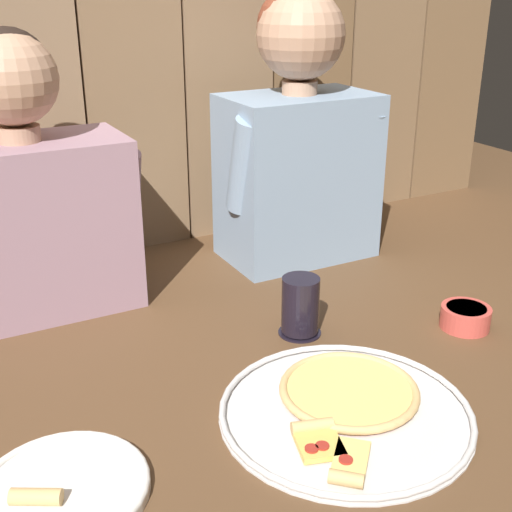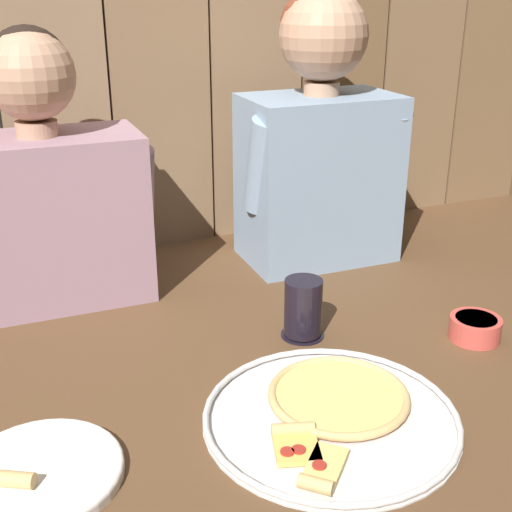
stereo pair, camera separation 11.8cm
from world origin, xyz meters
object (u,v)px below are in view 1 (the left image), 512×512
(drinking_glass, at_px, (300,307))
(diner_left, at_px, (27,195))
(pizza_tray, at_px, (346,406))
(dinner_plate, at_px, (63,488))
(dipping_bowl, at_px, (466,316))
(diner_right, at_px, (298,135))

(drinking_glass, bearing_deg, diner_left, 139.83)
(pizza_tray, xyz_separation_m, drinking_glass, (0.07, 0.25, 0.05))
(dinner_plate, bearing_deg, dipping_bowl, 6.66)
(dinner_plate, height_order, dipping_bowl, dipping_bowl)
(drinking_glass, bearing_deg, dipping_bowl, -23.93)
(drinking_glass, distance_m, diner_left, 0.57)
(pizza_tray, xyz_separation_m, dinner_plate, (-0.44, 0.02, -0.00))
(pizza_tray, height_order, drinking_glass, drinking_glass)
(diner_left, height_order, diner_right, diner_right)
(dinner_plate, bearing_deg, diner_right, 39.02)
(dipping_bowl, distance_m, diner_left, 0.88)
(drinking_glass, bearing_deg, diner_right, 59.79)
(dipping_bowl, bearing_deg, dinner_plate, -173.34)
(dinner_plate, xyz_separation_m, drinking_glass, (0.51, 0.23, 0.05))
(pizza_tray, xyz_separation_m, diner_right, (0.27, 0.60, 0.29))
(pizza_tray, height_order, dinner_plate, dinner_plate)
(drinking_glass, distance_m, dipping_bowl, 0.33)
(dinner_plate, relative_size, dipping_bowl, 2.39)
(pizza_tray, relative_size, diner_left, 0.71)
(dinner_plate, bearing_deg, drinking_glass, 24.02)
(pizza_tray, height_order, dipping_bowl, dipping_bowl)
(diner_right, bearing_deg, drinking_glass, -120.21)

